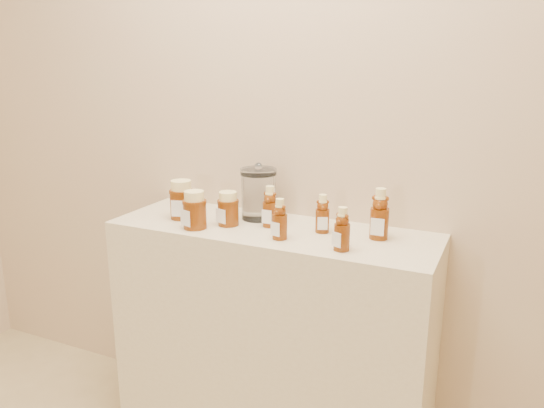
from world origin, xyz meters
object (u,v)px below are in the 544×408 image
at_px(display_table, 271,339).
at_px(bear_bottle_front_left, 280,216).
at_px(bear_bottle_back_left, 270,204).
at_px(glass_canister, 259,192).
at_px(honey_jar_left, 182,199).

bearing_deg(display_table, bear_bottle_front_left, -51.45).
relative_size(bear_bottle_back_left, glass_canister, 0.81).
bearing_deg(glass_canister, bear_bottle_front_left, -47.20).
bearing_deg(bear_bottle_back_left, bear_bottle_front_left, -50.91).
relative_size(bear_bottle_back_left, bear_bottle_front_left, 1.07).
bearing_deg(honey_jar_left, bear_bottle_front_left, -26.80).
distance_m(display_table, bear_bottle_front_left, 0.54).
distance_m(display_table, honey_jar_left, 0.64).
xyz_separation_m(bear_bottle_back_left, bear_bottle_front_left, (0.09, -0.11, -0.01)).
bearing_deg(bear_bottle_front_left, honey_jar_left, -176.17).
xyz_separation_m(display_table, bear_bottle_front_left, (0.08, -0.10, 0.53)).
height_order(display_table, bear_bottle_back_left, bear_bottle_back_left).
height_order(bear_bottle_front_left, glass_canister, glass_canister).
height_order(display_table, bear_bottle_front_left, bear_bottle_front_left).
height_order(display_table, glass_canister, glass_canister).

